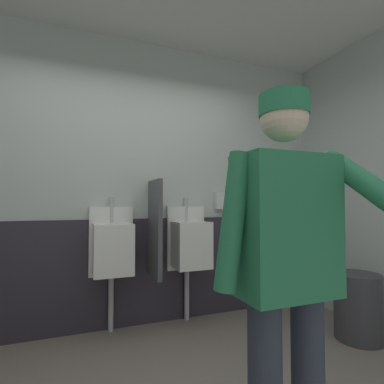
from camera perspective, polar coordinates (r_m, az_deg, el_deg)
name	(u,v)px	position (r m, az deg, el deg)	size (l,w,h in m)	color
wall_back	(125,180)	(3.02, -12.79, 2.23)	(4.99, 0.12, 2.82)	silver
wainscot_band_back	(126,272)	(3.01, -12.73, -14.95)	(4.39, 0.03, 1.03)	#2D2833
urinal_left	(112,248)	(2.80, -15.16, -10.43)	(0.40, 0.34, 1.24)	white
urinal_middle	(190,244)	(2.98, -0.42, -10.01)	(0.40, 0.34, 1.24)	white
privacy_divider_panel	(155,228)	(2.78, -7.20, -6.97)	(0.04, 0.40, 0.90)	#4C4C51
person	(287,256)	(1.34, 17.93, -11.63)	(0.64, 0.60, 1.65)	#2D3342
trash_bin	(358,306)	(3.10, 29.49, -18.75)	(0.39, 0.39, 0.57)	#38383D
soap_dispenser	(220,201)	(3.22, 5.40, -1.69)	(0.10, 0.07, 0.18)	silver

